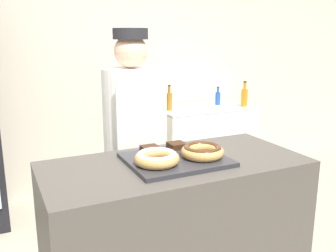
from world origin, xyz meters
The scene contains 12 objects.
wall_back centered at (0.00, 2.13, 1.35)m, with size 8.00×0.06×2.70m.
display_counter centered at (0.00, 0.00, 0.48)m, with size 1.45×0.67×0.97m.
serving_tray centered at (0.00, 0.00, 0.98)m, with size 0.53×0.45×0.02m.
donut_light_glaze centered at (-0.14, -0.05, 1.03)m, with size 0.24×0.24×0.07m.
donut_chocolate_glaze centered at (0.14, -0.05, 1.03)m, with size 0.24×0.24×0.07m.
brownie_back_left centered at (-0.09, 0.16, 1.01)m, with size 0.10×0.10×0.03m.
brownie_back_right centered at (0.09, 0.16, 1.01)m, with size 0.10×0.10×0.03m.
baker_person centered at (-0.02, 0.63, 0.89)m, with size 0.40×0.40×1.69m.
chest_freezer centered at (1.23, 1.76, 0.44)m, with size 1.07×0.58×0.87m.
bottle_amber centered at (0.80, 1.75, 0.98)m, with size 0.06×0.06×0.27m.
bottle_orange centered at (1.64, 1.59, 0.98)m, with size 0.07×0.07×0.28m.
bottle_blue centered at (1.44, 1.81, 0.95)m, with size 0.06×0.06×0.21m.
Camera 1 is at (-0.87, -1.74, 1.65)m, focal length 40.00 mm.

